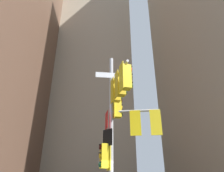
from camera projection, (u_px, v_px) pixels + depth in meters
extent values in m
cube|color=tan|center=(86.00, 40.00, 37.71)|extent=(14.60, 14.60, 50.73)
cylinder|color=#B2B2B5|center=(111.00, 130.00, 9.06)|extent=(0.20, 0.20, 7.60)
cylinder|color=#B2B2B5|center=(118.00, 75.00, 8.87)|extent=(0.61, 2.48, 0.11)
cylinder|color=#B2B2B5|center=(135.00, 111.00, 9.29)|extent=(2.20, 0.52, 0.11)
cube|color=gold|center=(112.00, 90.00, 8.91)|extent=(0.13, 0.48, 1.14)
cube|color=gold|center=(116.00, 91.00, 8.95)|extent=(0.40, 0.40, 1.00)
cylinder|color=red|center=(120.00, 84.00, 9.14)|extent=(0.10, 0.21, 0.20)
cube|color=black|center=(120.00, 82.00, 9.19)|extent=(0.12, 0.23, 0.02)
cylinder|color=#3C2C06|center=(121.00, 91.00, 9.00)|extent=(0.10, 0.21, 0.20)
cube|color=black|center=(121.00, 89.00, 9.05)|extent=(0.12, 0.23, 0.02)
cylinder|color=#06311C|center=(121.00, 98.00, 8.85)|extent=(0.10, 0.21, 0.20)
cube|color=black|center=(121.00, 96.00, 8.90)|extent=(0.12, 0.23, 0.02)
cube|color=gold|center=(116.00, 84.00, 8.30)|extent=(0.13, 0.48, 1.14)
cube|color=gold|center=(121.00, 84.00, 8.34)|extent=(0.40, 0.40, 1.00)
cylinder|color=red|center=(125.00, 78.00, 8.54)|extent=(0.10, 0.21, 0.20)
cube|color=black|center=(125.00, 75.00, 8.59)|extent=(0.12, 0.23, 0.02)
cylinder|color=#3C2C06|center=(125.00, 85.00, 8.39)|extent=(0.10, 0.21, 0.20)
cube|color=black|center=(125.00, 82.00, 8.44)|extent=(0.12, 0.23, 0.02)
cylinder|color=#06311C|center=(126.00, 93.00, 8.25)|extent=(0.10, 0.21, 0.20)
cube|color=black|center=(126.00, 90.00, 8.30)|extent=(0.12, 0.23, 0.02)
cube|color=yellow|center=(121.00, 77.00, 7.69)|extent=(0.13, 0.48, 1.14)
cube|color=yellow|center=(126.00, 77.00, 7.74)|extent=(0.40, 0.40, 1.00)
cylinder|color=red|center=(131.00, 70.00, 7.93)|extent=(0.10, 0.21, 0.20)
cube|color=black|center=(131.00, 67.00, 7.98)|extent=(0.12, 0.23, 0.02)
cylinder|color=#3C2C06|center=(131.00, 78.00, 7.79)|extent=(0.10, 0.21, 0.20)
cube|color=black|center=(131.00, 75.00, 7.84)|extent=(0.12, 0.23, 0.02)
cylinder|color=#06311C|center=(131.00, 86.00, 7.64)|extent=(0.10, 0.21, 0.20)
cube|color=black|center=(131.00, 83.00, 7.69)|extent=(0.12, 0.23, 0.02)
cube|color=yellow|center=(135.00, 123.00, 8.87)|extent=(0.48, 0.12, 1.14)
cube|color=yellow|center=(136.00, 124.00, 9.04)|extent=(0.40, 0.40, 1.00)
cylinder|color=red|center=(135.00, 117.00, 9.37)|extent=(0.21, 0.10, 0.20)
cube|color=black|center=(135.00, 115.00, 9.42)|extent=(0.23, 0.11, 0.02)
cylinder|color=#3C2C06|center=(136.00, 125.00, 9.22)|extent=(0.21, 0.10, 0.20)
cube|color=black|center=(135.00, 122.00, 9.28)|extent=(0.23, 0.11, 0.02)
cylinder|color=#06311C|center=(136.00, 132.00, 9.08)|extent=(0.21, 0.10, 0.20)
cube|color=black|center=(136.00, 130.00, 9.13)|extent=(0.23, 0.11, 0.02)
cube|color=yellow|center=(156.00, 122.00, 8.77)|extent=(0.48, 0.12, 1.14)
cube|color=yellow|center=(155.00, 123.00, 8.94)|extent=(0.40, 0.40, 1.00)
cylinder|color=#360605|center=(154.00, 117.00, 9.26)|extent=(0.21, 0.10, 0.20)
cube|color=black|center=(154.00, 114.00, 9.32)|extent=(0.23, 0.11, 0.02)
cylinder|color=#3C2C06|center=(155.00, 124.00, 9.12)|extent=(0.21, 0.10, 0.20)
cube|color=black|center=(155.00, 122.00, 9.17)|extent=(0.23, 0.11, 0.02)
cylinder|color=#19C672|center=(156.00, 132.00, 8.97)|extent=(0.21, 0.10, 0.20)
cube|color=black|center=(156.00, 129.00, 9.03)|extent=(0.23, 0.11, 0.02)
cube|color=yellow|center=(113.00, 107.00, 9.54)|extent=(0.11, 0.48, 1.14)
cube|color=yellow|center=(117.00, 107.00, 9.58)|extent=(0.39, 0.39, 1.00)
cylinder|color=#360605|center=(121.00, 101.00, 9.77)|extent=(0.09, 0.21, 0.20)
cube|color=black|center=(121.00, 99.00, 9.82)|extent=(0.11, 0.23, 0.02)
cylinder|color=yellow|center=(121.00, 108.00, 9.62)|extent=(0.09, 0.21, 0.20)
cube|color=black|center=(121.00, 105.00, 9.67)|extent=(0.11, 0.23, 0.02)
cylinder|color=#06311C|center=(121.00, 115.00, 9.48)|extent=(0.09, 0.21, 0.20)
cube|color=black|center=(122.00, 112.00, 9.53)|extent=(0.11, 0.23, 0.02)
cube|color=yellow|center=(109.00, 156.00, 8.57)|extent=(0.15, 0.47, 1.14)
cube|color=yellow|center=(105.00, 156.00, 8.52)|extent=(0.42, 0.42, 1.00)
cylinder|color=#360605|center=(100.00, 147.00, 8.60)|extent=(0.11, 0.21, 0.20)
cube|color=black|center=(100.00, 144.00, 8.65)|extent=(0.13, 0.23, 0.02)
cylinder|color=yellow|center=(100.00, 156.00, 8.46)|extent=(0.11, 0.21, 0.20)
cube|color=black|center=(100.00, 153.00, 8.51)|extent=(0.13, 0.23, 0.02)
cylinder|color=#06311C|center=(100.00, 165.00, 8.31)|extent=(0.11, 0.21, 0.20)
cube|color=black|center=(100.00, 162.00, 8.36)|extent=(0.13, 0.23, 0.02)
cube|color=white|center=(112.00, 75.00, 9.83)|extent=(1.62, 0.12, 0.28)
cube|color=#19479E|center=(112.00, 75.00, 9.83)|extent=(1.58, 0.11, 0.24)
cube|color=red|center=(107.00, 120.00, 9.21)|extent=(0.10, 0.64, 0.80)
cube|color=white|center=(107.00, 120.00, 9.21)|extent=(0.09, 0.60, 0.76)
cube|color=black|center=(108.00, 137.00, 8.78)|extent=(0.40, 0.47, 0.72)
cube|color=white|center=(108.00, 137.00, 8.78)|extent=(0.37, 0.44, 0.68)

